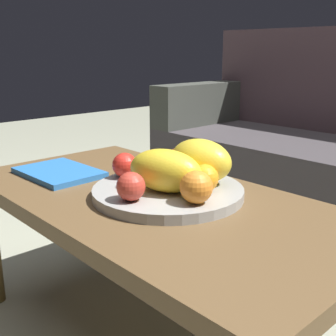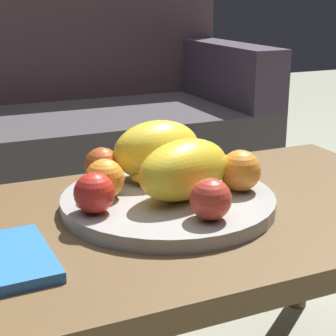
% 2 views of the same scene
% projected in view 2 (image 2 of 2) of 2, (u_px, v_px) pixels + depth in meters
% --- Properties ---
extents(coffee_table, '(1.09, 0.56, 0.43)m').
position_uv_depth(coffee_table, '(158.00, 242.00, 0.98)').
color(coffee_table, brown).
rests_on(coffee_table, ground_plane).
extents(couch, '(1.70, 0.70, 0.90)m').
position_uv_depth(couch, '(22.00, 139.00, 1.99)').
color(couch, '#3E393C').
rests_on(couch, ground_plane).
extents(fruit_bowl, '(0.38, 0.38, 0.03)m').
position_uv_depth(fruit_bowl, '(168.00, 201.00, 0.99)').
color(fruit_bowl, '#9B9C98').
rests_on(fruit_bowl, coffee_table).
extents(melon_large_front, '(0.21, 0.16, 0.10)m').
position_uv_depth(melon_large_front, '(185.00, 170.00, 0.95)').
color(melon_large_front, yellow).
rests_on(melon_large_front, fruit_bowl).
extents(melon_smaller_beside, '(0.19, 0.13, 0.11)m').
position_uv_depth(melon_smaller_beside, '(157.00, 150.00, 1.06)').
color(melon_smaller_beside, yellow).
rests_on(melon_smaller_beside, fruit_bowl).
extents(orange_front, '(0.07, 0.07, 0.07)m').
position_uv_depth(orange_front, '(105.00, 179.00, 0.96)').
color(orange_front, orange).
rests_on(orange_front, fruit_bowl).
extents(orange_left, '(0.07, 0.07, 0.07)m').
position_uv_depth(orange_left, '(201.00, 164.00, 1.05)').
color(orange_left, orange).
rests_on(orange_left, fruit_bowl).
extents(orange_right, '(0.08, 0.08, 0.08)m').
position_uv_depth(orange_right, '(240.00, 171.00, 1.00)').
color(orange_right, orange).
rests_on(orange_right, fruit_bowl).
extents(apple_front, '(0.07, 0.07, 0.07)m').
position_uv_depth(apple_front, '(211.00, 199.00, 0.87)').
color(apple_front, '#BE392A').
rests_on(apple_front, fruit_bowl).
extents(apple_left, '(0.07, 0.07, 0.07)m').
position_uv_depth(apple_left, '(94.00, 192.00, 0.90)').
color(apple_left, red).
rests_on(apple_left, fruit_bowl).
extents(apple_right, '(0.07, 0.07, 0.07)m').
position_uv_depth(apple_right, '(102.00, 165.00, 1.04)').
color(apple_right, '#A9481D').
rests_on(apple_right, fruit_bowl).
extents(banana_bunch, '(0.16, 0.15, 0.06)m').
position_uv_depth(banana_bunch, '(166.00, 170.00, 1.03)').
color(banana_bunch, gold).
rests_on(banana_bunch, fruit_bowl).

